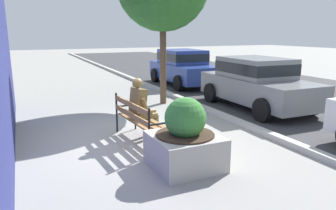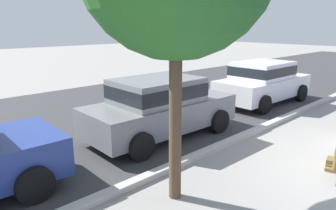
{
  "view_description": "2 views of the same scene",
  "coord_description": "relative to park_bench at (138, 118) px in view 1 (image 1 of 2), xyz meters",
  "views": [
    {
      "loc": [
        6.54,
        -2.1,
        2.33
      ],
      "look_at": [
        0.26,
        0.8,
        0.75
      ],
      "focal_mm": 34.23,
      "sensor_mm": 36.0,
      "label": 1
    },
    {
      "loc": [
        -6.35,
        -1.19,
        2.86
      ],
      "look_at": [
        -0.93,
        4.5,
        0.8
      ],
      "focal_mm": 32.68,
      "sensor_mm": 36.0,
      "label": 2
    }
  ],
  "objects": [
    {
      "name": "parked_car_grey",
      "position": [
        -1.5,
        4.41,
        0.3
      ],
      "size": [
        4.15,
        2.01,
        1.56
      ],
      "color": "slate",
      "rests_on": "ground"
    },
    {
      "name": "park_bench",
      "position": [
        0.0,
        0.0,
        0.0
      ],
      "size": [
        1.83,
        0.67,
        0.95
      ],
      "color": "olive",
      "rests_on": "ground"
    },
    {
      "name": "parked_car_blue",
      "position": [
        -6.45,
        4.41,
        0.3
      ],
      "size": [
        4.15,
        2.01,
        1.56
      ],
      "color": "navy",
      "rests_on": "ground"
    },
    {
      "name": "concrete_planter",
      "position": [
        1.6,
        0.29,
        -0.05
      ],
      "size": [
        1.13,
        1.13,
        1.25
      ],
      "color": "#A8A399",
      "rests_on": "ground"
    },
    {
      "name": "bronze_statue_seated",
      "position": [
        -0.19,
        0.21,
        0.12
      ],
      "size": [
        0.6,
        0.86,
        1.37
      ],
      "color": "brown",
      "rests_on": "ground"
    },
    {
      "name": "ground_plane",
      "position": [
        -0.27,
        -0.09,
        -0.54
      ],
      "size": [
        80.0,
        80.0,
        0.0
      ],
      "primitive_type": "plane",
      "color": "gray"
    },
    {
      "name": "curb_stone",
      "position": [
        -0.27,
        2.81,
        -0.48
      ],
      "size": [
        60.0,
        0.2,
        0.12
      ],
      "primitive_type": "cube",
      "color": "#B2AFA8",
      "rests_on": "ground"
    }
  ]
}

